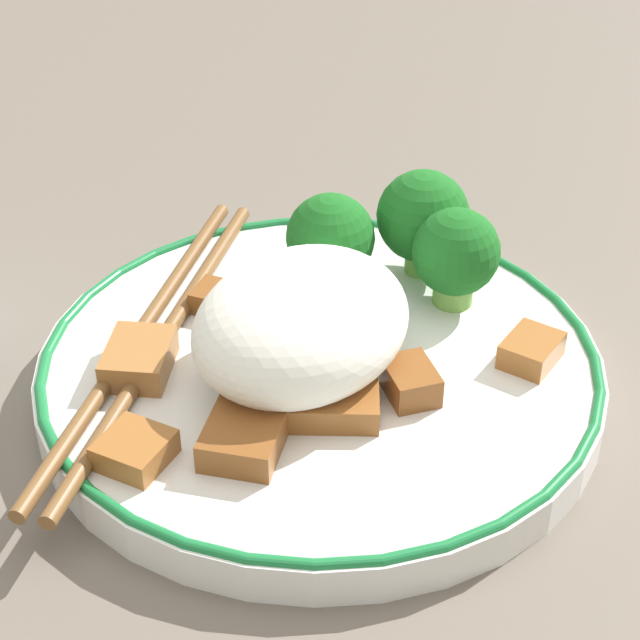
# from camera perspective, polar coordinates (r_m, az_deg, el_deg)

# --- Properties ---
(ground_plane) EXTENTS (3.00, 3.00, 0.00)m
(ground_plane) POSITION_cam_1_polar(r_m,az_deg,el_deg) (0.48, 0.00, -3.69)
(ground_plane) COLOR #665B51
(plate) EXTENTS (0.25, 0.25, 0.02)m
(plate) POSITION_cam_1_polar(r_m,az_deg,el_deg) (0.48, 0.00, -2.67)
(plate) COLOR white
(plate) RESTS_ON ground_plane
(rice_mound) EXTENTS (0.10, 0.08, 0.05)m
(rice_mound) POSITION_cam_1_polar(r_m,az_deg,el_deg) (0.45, -1.02, -0.19)
(rice_mound) COLOR white
(rice_mound) RESTS_ON plate
(broccoli_back_left) EXTENTS (0.04, 0.04, 0.05)m
(broccoli_back_left) POSITION_cam_1_polar(r_m,az_deg,el_deg) (0.50, 7.26, 3.50)
(broccoli_back_left) COLOR #72AD4C
(broccoli_back_left) RESTS_ON plate
(broccoli_back_center) EXTENTS (0.05, 0.05, 0.05)m
(broccoli_back_center) POSITION_cam_1_polar(r_m,az_deg,el_deg) (0.52, 5.13, 5.59)
(broccoli_back_center) COLOR #72AD4C
(broccoli_back_center) RESTS_ON plate
(broccoli_back_right) EXTENTS (0.04, 0.04, 0.05)m
(broccoli_back_right) POSITION_cam_1_polar(r_m,az_deg,el_deg) (0.51, 0.56, 4.32)
(broccoli_back_right) COLOR #72AD4C
(broccoli_back_right) RESTS_ON plate
(meat_near_front) EXTENTS (0.04, 0.05, 0.01)m
(meat_near_front) POSITION_cam_1_polar(r_m,az_deg,el_deg) (0.44, 0.74, -4.48)
(meat_near_front) COLOR brown
(meat_near_front) RESTS_ON plate
(meat_near_left) EXTENTS (0.05, 0.04, 0.01)m
(meat_near_left) POSITION_cam_1_polar(r_m,az_deg,el_deg) (0.42, -4.02, -6.14)
(meat_near_left) COLOR brown
(meat_near_left) RESTS_ON plate
(meat_near_right) EXTENTS (0.03, 0.03, 0.01)m
(meat_near_right) POSITION_cam_1_polar(r_m,az_deg,el_deg) (0.45, 4.59, -3.52)
(meat_near_right) COLOR brown
(meat_near_right) RESTS_ON plate
(meat_near_back) EXTENTS (0.04, 0.04, 0.01)m
(meat_near_back) POSITION_cam_1_polar(r_m,az_deg,el_deg) (0.47, -9.64, -2.04)
(meat_near_back) COLOR #9E6633
(meat_near_back) RESTS_ON plate
(meat_on_rice_edge) EXTENTS (0.03, 0.03, 0.01)m
(meat_on_rice_edge) POSITION_cam_1_polar(r_m,az_deg,el_deg) (0.50, -5.12, 1.08)
(meat_on_rice_edge) COLOR brown
(meat_on_rice_edge) RESTS_ON plate
(meat_mid_left) EXTENTS (0.03, 0.03, 0.01)m
(meat_mid_left) POSITION_cam_1_polar(r_m,az_deg,el_deg) (0.42, -9.85, -6.84)
(meat_mid_left) COLOR #995B28
(meat_mid_left) RESTS_ON plate
(meat_mid_right) EXTENTS (0.03, 0.02, 0.01)m
(meat_mid_right) POSITION_cam_1_polar(r_m,az_deg,el_deg) (0.48, 11.21, -1.60)
(meat_mid_right) COLOR #995B28
(meat_mid_right) RESTS_ON plate
(meat_far_scatter) EXTENTS (0.03, 0.03, 0.01)m
(meat_far_scatter) POSITION_cam_1_polar(r_m,az_deg,el_deg) (0.49, -2.26, 0.17)
(meat_far_scatter) COLOR brown
(meat_far_scatter) RESTS_ON plate
(chopsticks) EXTENTS (0.23, 0.10, 0.01)m
(chopsticks) POSITION_cam_1_polar(r_m,az_deg,el_deg) (0.49, -8.96, -0.84)
(chopsticks) COLOR brown
(chopsticks) RESTS_ON plate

